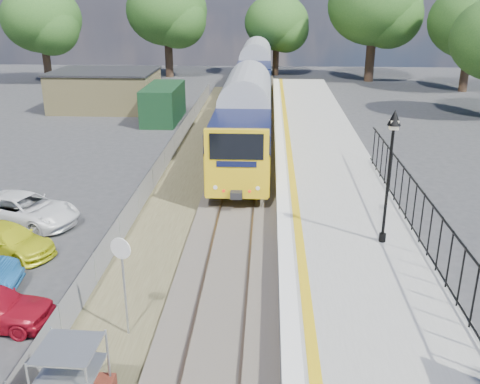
# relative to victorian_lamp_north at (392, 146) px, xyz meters

# --- Properties ---
(ground) EXTENTS (120.00, 120.00, 0.00)m
(ground) POSITION_rel_victorian_lamp_north_xyz_m (-5.30, -6.00, -4.30)
(ground) COLOR #2D2D30
(ground) RESTS_ON ground
(track_bed) EXTENTS (5.90, 80.00, 0.29)m
(track_bed) POSITION_rel_victorian_lamp_north_xyz_m (-5.77, 3.67, -4.21)
(track_bed) COLOR #473F38
(track_bed) RESTS_ON ground
(platform) EXTENTS (5.00, 70.00, 0.90)m
(platform) POSITION_rel_victorian_lamp_north_xyz_m (-1.10, 2.00, -3.85)
(platform) COLOR gray
(platform) RESTS_ON ground
(platform_edge) EXTENTS (0.90, 70.00, 0.01)m
(platform_edge) POSITION_rel_victorian_lamp_north_xyz_m (-3.16, 2.00, -3.39)
(platform_edge) COLOR silver
(platform_edge) RESTS_ON platform
(victorian_lamp_north) EXTENTS (0.44, 0.44, 4.60)m
(victorian_lamp_north) POSITION_rel_victorian_lamp_north_xyz_m (0.00, 0.00, 0.00)
(victorian_lamp_north) COLOR black
(victorian_lamp_north) RESTS_ON platform
(palisade_fence) EXTENTS (0.12, 26.00, 2.00)m
(palisade_fence) POSITION_rel_victorian_lamp_north_xyz_m (1.25, -3.76, -2.46)
(palisade_fence) COLOR black
(palisade_fence) RESTS_ON platform
(wire_fence) EXTENTS (0.06, 52.00, 1.20)m
(wire_fence) POSITION_rel_victorian_lamp_north_xyz_m (-9.50, 6.00, -3.70)
(wire_fence) COLOR #999EA3
(wire_fence) RESTS_ON ground
(outbuilding) EXTENTS (10.80, 10.10, 3.12)m
(outbuilding) POSITION_rel_victorian_lamp_north_xyz_m (-16.21, 25.21, -2.78)
(outbuilding) COLOR tan
(outbuilding) RESTS_ON ground
(tree_line) EXTENTS (56.80, 43.80, 11.88)m
(tree_line) POSITION_rel_victorian_lamp_north_xyz_m (-3.90, 36.00, 2.31)
(tree_line) COLOR #332319
(tree_line) RESTS_ON ground
(train) EXTENTS (2.82, 40.83, 3.51)m
(train) POSITION_rel_victorian_lamp_north_xyz_m (-5.30, 24.70, -1.96)
(train) COLOR gold
(train) RESTS_ON ground
(speed_sign) EXTENTS (0.59, 0.22, 3.02)m
(speed_sign) POSITION_rel_victorian_lamp_north_xyz_m (-7.80, -4.59, -2.22)
(speed_sign) COLOR #999EA3
(speed_sign) RESTS_ON ground
(car_yellow) EXTENTS (3.98, 2.89, 1.07)m
(car_yellow) POSITION_rel_victorian_lamp_north_xyz_m (-13.35, 0.15, -3.76)
(car_yellow) COLOR #CDD018
(car_yellow) RESTS_ON ground
(car_white) EXTENTS (5.03, 3.47, 1.28)m
(car_white) POSITION_rel_victorian_lamp_north_xyz_m (-13.90, 2.77, -3.66)
(car_white) COLOR white
(car_white) RESTS_ON ground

